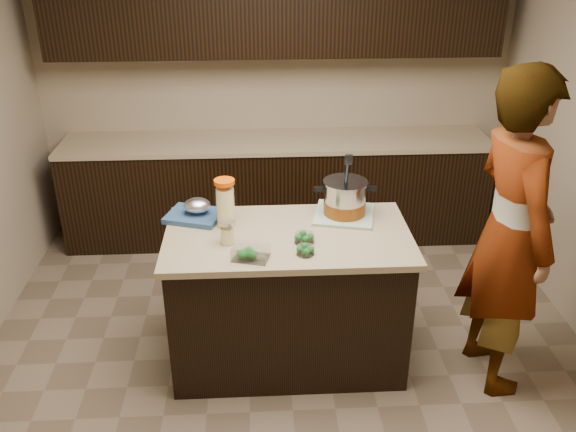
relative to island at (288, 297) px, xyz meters
name	(u,v)px	position (x,y,z in m)	size (l,w,h in m)	color
ground_plane	(288,355)	(0.00, 0.00, -0.45)	(4.00, 4.00, 0.00)	brown
room_shell	(288,99)	(0.00, 0.00, 1.26)	(4.04, 4.04, 2.72)	tan
back_cabinets	(277,133)	(0.00, 1.74, 0.49)	(3.60, 0.63, 2.33)	black
island	(288,297)	(0.00, 0.00, 0.00)	(1.46, 0.81, 0.90)	black
dish_towel	(344,214)	(0.37, 0.23, 0.46)	(0.36, 0.36, 0.02)	#588258
stock_pot	(345,200)	(0.37, 0.22, 0.56)	(0.39, 0.29, 0.39)	#B7B7BC
lemonade_pitcher	(225,205)	(-0.37, 0.13, 0.59)	(0.13, 0.13, 0.30)	#F8EA97
mason_jar	(227,233)	(-0.35, -0.09, 0.51)	(0.11, 0.11, 0.15)	#F8EA97
broccoli_tub_left	(304,239)	(0.09, -0.11, 0.47)	(0.13, 0.13, 0.05)	silver
broccoli_tub_right	(305,251)	(0.08, -0.24, 0.47)	(0.12, 0.12, 0.05)	silver
broccoli_tub_rect	(251,253)	(-0.22, -0.27, 0.48)	(0.23, 0.19, 0.07)	silver
blue_tray	(196,212)	(-0.56, 0.24, 0.49)	(0.39, 0.35, 0.12)	navy
person	(510,234)	(1.25, -0.21, 0.52)	(0.71, 0.47, 1.95)	gray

